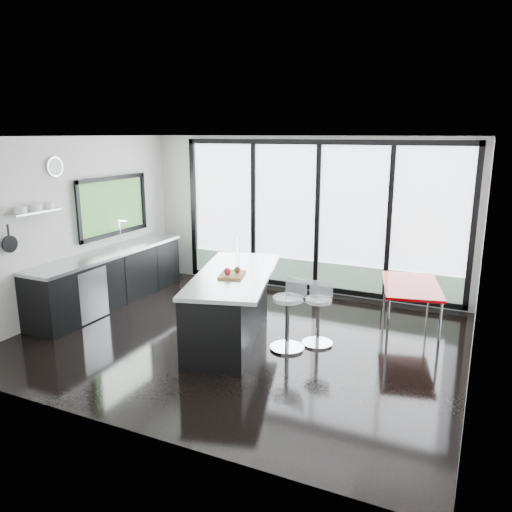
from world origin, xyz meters
The scene contains 11 objects.
floor centered at (0.00, 0.00, 0.00)m, with size 6.00×5.00×0.00m, color black.
ceiling centered at (0.00, 0.00, 2.80)m, with size 6.00×5.00×0.00m, color white.
wall_back centered at (0.27, 2.47, 1.27)m, with size 6.00×0.09×2.80m.
wall_front centered at (0.00, -2.50, 1.40)m, with size 6.00×0.00×2.80m, color silver.
wall_left centered at (-2.97, 0.27, 1.56)m, with size 0.26×5.00×2.80m.
wall_right centered at (3.00, 0.00, 1.40)m, with size 0.00×5.00×2.80m, color silver.
counter_cabinets centered at (-2.67, 0.40, 0.46)m, with size 0.69×3.24×1.36m.
island centered at (-0.16, -0.04, 0.49)m, with size 1.61×2.55×1.26m.
bar_stool_near centered at (0.73, -0.06, 0.37)m, with size 0.47×0.47×0.74m, color silver.
bar_stool_far centered at (1.06, 0.26, 0.34)m, with size 0.42×0.42×0.67m, color silver.
red_table centered at (2.13, 1.27, 0.36)m, with size 0.77×1.35×0.72m, color #9C0002.
Camera 1 is at (2.99, -5.91, 2.84)m, focal length 35.00 mm.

